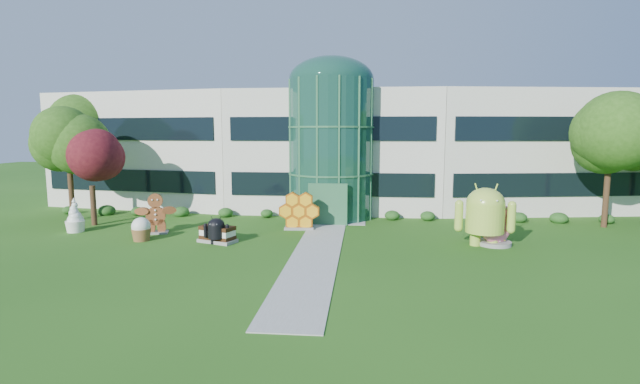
# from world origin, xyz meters

# --- Properties ---
(ground) EXTENTS (140.00, 140.00, 0.00)m
(ground) POSITION_xyz_m (0.00, 0.00, 0.00)
(ground) COLOR #215114
(ground) RESTS_ON ground
(building) EXTENTS (46.00, 15.00, 9.30)m
(building) POSITION_xyz_m (0.00, 18.00, 4.65)
(building) COLOR beige
(building) RESTS_ON ground
(atrium) EXTENTS (6.00, 6.00, 9.80)m
(atrium) POSITION_xyz_m (0.00, 12.00, 4.90)
(atrium) COLOR #194738
(atrium) RESTS_ON ground
(walkway) EXTENTS (2.40, 20.00, 0.04)m
(walkway) POSITION_xyz_m (0.00, 2.00, 0.02)
(walkway) COLOR #9E9E93
(walkway) RESTS_ON ground
(tree_red) EXTENTS (4.00, 4.00, 6.00)m
(tree_red) POSITION_xyz_m (-15.50, 7.50, 3.00)
(tree_red) COLOR #3F0C14
(tree_red) RESTS_ON ground
(trees_backdrop) EXTENTS (52.00, 8.00, 8.40)m
(trees_backdrop) POSITION_xyz_m (0.00, 13.00, 4.20)
(trees_backdrop) COLOR #254D13
(trees_backdrop) RESTS_ON ground
(android_green) EXTENTS (3.45, 2.43, 3.74)m
(android_green) POSITION_xyz_m (8.92, 4.12, 1.87)
(android_green) COLOR #A8CE42
(android_green) RESTS_ON ground
(android_black) EXTENTS (1.54, 1.06, 1.72)m
(android_black) POSITION_xyz_m (-5.70, 3.07, 0.86)
(android_black) COLOR black
(android_black) RESTS_ON ground
(donut) EXTENTS (2.49, 2.14, 2.35)m
(donut) POSITION_xyz_m (9.53, 4.32, 1.17)
(donut) COLOR #EF5A81
(donut) RESTS_ON ground
(gingerbread) EXTENTS (2.87, 1.79, 2.48)m
(gingerbread) POSITION_xyz_m (-10.25, 5.46, 1.24)
(gingerbread) COLOR brown
(gingerbread) RESTS_ON ground
(ice_cream_sandwich) EXTENTS (2.35, 1.74, 0.94)m
(ice_cream_sandwich) POSITION_xyz_m (-5.78, 3.50, 0.47)
(ice_cream_sandwich) COLOR black
(ice_cream_sandwich) RESTS_ON ground
(honeycomb) EXTENTS (2.78, 1.09, 2.16)m
(honeycomb) POSITION_xyz_m (-1.70, 7.46, 1.08)
(honeycomb) COLOR #FDAC19
(honeycomb) RESTS_ON ground
(froyo) EXTENTS (1.37, 1.37, 2.10)m
(froyo) POSITION_xyz_m (-15.43, 5.35, 1.05)
(froyo) COLOR white
(froyo) RESTS_ON ground
(cupcake) EXTENTS (1.31, 1.31, 1.36)m
(cupcake) POSITION_xyz_m (-10.23, 3.48, 0.68)
(cupcake) COLOR white
(cupcake) RESTS_ON ground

